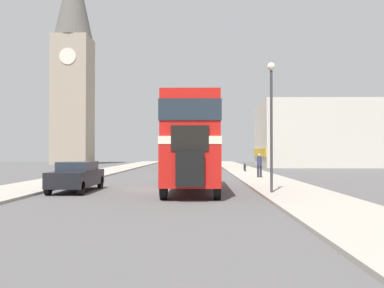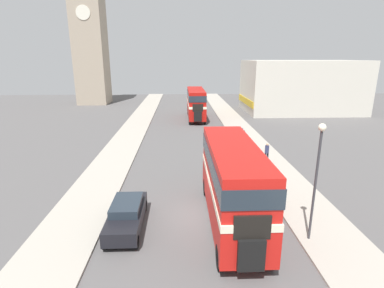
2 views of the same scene
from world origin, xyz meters
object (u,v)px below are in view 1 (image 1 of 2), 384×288
street_lamp (271,107)px  double_decker_bus (192,138)px  car_parked_near (77,176)px  church_tower (73,54)px  bicycle_on_pavement (245,167)px  pedestrian_walking (259,164)px  bus_distant (193,146)px

street_lamp → double_decker_bus: bearing=153.5°
car_parked_near → church_tower: (-14.06, 46.28, 16.67)m
double_decker_bus → street_lamp: 4.25m
double_decker_bus → bicycle_on_pavement: 19.51m
double_decker_bus → church_tower: bearing=113.2°
car_parked_near → street_lamp: 9.94m
car_parked_near → double_decker_bus: bearing=2.1°
pedestrian_walking → street_lamp: bearing=-95.2°
bus_distant → car_parked_near: 30.17m
church_tower → double_decker_bus: bearing=-66.8°
pedestrian_walking → bicycle_on_pavement: size_ratio=0.96×
pedestrian_walking → bicycle_on_pavement: pedestrian_walking is taller
double_decker_bus → church_tower: (-19.72, 46.08, 14.79)m
pedestrian_walking → church_tower: bearing=123.7°
bus_distant → street_lamp: street_lamp is taller
bicycle_on_pavement → church_tower: size_ratio=0.05×
car_parked_near → church_tower: bearing=106.9°
bus_distant → bicycle_on_pavement: bus_distant is taller
bus_distant → car_parked_near: bearing=-100.1°
bus_distant → bicycle_on_pavement: bearing=-64.9°
bicycle_on_pavement → double_decker_bus: bearing=-103.7°
car_parked_near → bicycle_on_pavement: size_ratio=2.59×
car_parked_near → bicycle_on_pavement: 21.62m
double_decker_bus → street_lamp: size_ratio=1.59×
street_lamp → pedestrian_walking: bearing=84.8°
bus_distant → street_lamp: size_ratio=1.67×
double_decker_bus → street_lamp: bearing=-26.5°
bicycle_on_pavement → street_lamp: 20.95m
double_decker_bus → bus_distant: bearing=90.8°
double_decker_bus → pedestrian_walking: bearing=64.0°
bicycle_on_pavement → church_tower: (-24.30, 27.24, 16.95)m
bus_distant → pedestrian_walking: bus_distant is taller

